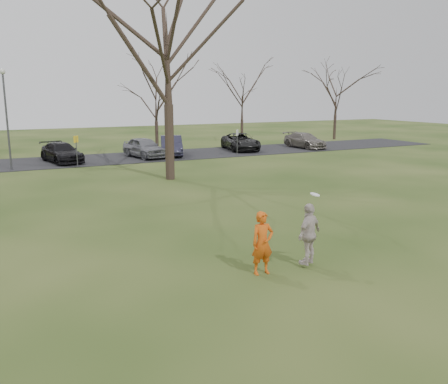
{
  "coord_description": "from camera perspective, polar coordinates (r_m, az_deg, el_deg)",
  "views": [
    {
      "loc": [
        -6.87,
        -9.95,
        4.76
      ],
      "look_at": [
        0.0,
        4.0,
        1.5
      ],
      "focal_mm": 37.57,
      "sensor_mm": 36.0,
      "label": 1
    }
  ],
  "objects": [
    {
      "name": "big_tree",
      "position": [
        26.58,
        -6.91,
        16.59
      ],
      "size": [
        9.0,
        9.0,
        14.0
      ],
      "primitive_type": null,
      "color": "#352821",
      "rests_on": "ground"
    },
    {
      "name": "sign_yellow",
      "position": [
        32.49,
        -17.54,
        5.45
      ],
      "size": [
        0.35,
        0.35,
        2.08
      ],
      "color": "#47474C",
      "rests_on": "ground"
    },
    {
      "name": "car_4",
      "position": [
        36.12,
        -9.68,
        5.38
      ],
      "size": [
        2.64,
        4.73,
        1.52
      ],
      "primitive_type": "imported",
      "rotation": [
        0.0,
        0.0,
        0.2
      ],
      "color": "slate",
      "rests_on": "parking_strip"
    },
    {
      "name": "lamp_post",
      "position": [
        32.48,
        -25.03,
        9.35
      ],
      "size": [
        0.34,
        0.34,
        6.27
      ],
      "color": "#47474C",
      "rests_on": "ground"
    },
    {
      "name": "catching_play",
      "position": [
        13.26,
        10.31,
        -5.02
      ],
      "size": [
        1.11,
        0.81,
        2.03
      ],
      "color": "#C0B2AD",
      "rests_on": "ground"
    },
    {
      "name": "player_defender",
      "position": [
        12.61,
        4.7,
        -6.21
      ],
      "size": [
        0.65,
        0.45,
        1.72
      ],
      "primitive_type": "imported",
      "rotation": [
        0.0,
        0.0,
        -0.06
      ],
      "color": "#D05111",
      "rests_on": "ground"
    },
    {
      "name": "car_6",
      "position": [
        40.39,
        2.03,
        6.14
      ],
      "size": [
        3.32,
        5.51,
        1.43
      ],
      "primitive_type": "imported",
      "rotation": [
        0.0,
        0.0,
        -0.19
      ],
      "color": "black",
      "rests_on": "parking_strip"
    },
    {
      "name": "car_3",
      "position": [
        35.08,
        -19.16,
        4.57
      ],
      "size": [
        2.84,
        4.97,
        1.36
      ],
      "primitive_type": "imported",
      "rotation": [
        0.0,
        0.0,
        0.21
      ],
      "color": "black",
      "rests_on": "parking_strip"
    },
    {
      "name": "car_5",
      "position": [
        37.11,
        -6.43,
        5.64
      ],
      "size": [
        2.93,
        4.87,
        1.52
      ],
      "primitive_type": "imported",
      "rotation": [
        0.0,
        0.0,
        -0.31
      ],
      "color": "#28273B",
      "rests_on": "parking_strip"
    },
    {
      "name": "small_tree_row",
      "position": [
        41.58,
        -10.68,
        10.45
      ],
      "size": [
        55.0,
        5.9,
        8.5
      ],
      "color": "#352821",
      "rests_on": "ground"
    },
    {
      "name": "parking_strip",
      "position": [
        35.94,
        -15.0,
        3.86
      ],
      "size": [
        62.0,
        6.5,
        0.04
      ],
      "primitive_type": "cube",
      "color": "black",
      "rests_on": "ground"
    },
    {
      "name": "car_7",
      "position": [
        42.68,
        9.81,
        6.21
      ],
      "size": [
        2.16,
        4.67,
        1.32
      ],
      "primitive_type": "imported",
      "rotation": [
        0.0,
        0.0,
        0.07
      ],
      "color": "slate",
      "rests_on": "parking_strip"
    },
    {
      "name": "ground",
      "position": [
        13.0,
        7.93,
        -9.76
      ],
      "size": [
        120.0,
        120.0,
        0.0
      ],
      "primitive_type": "plane",
      "color": "#1E380F",
      "rests_on": "ground"
    },
    {
      "name": "sign_white",
      "position": [
        36.29,
        1.62,
        6.6
      ],
      "size": [
        0.35,
        0.35,
        2.08
      ],
      "color": "#47474C",
      "rests_on": "ground"
    }
  ]
}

